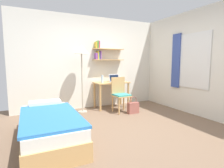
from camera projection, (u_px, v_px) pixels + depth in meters
ground_plane at (129, 129)px, 3.51m from camera, size 5.28×5.28×0.00m
wall_back at (93, 62)px, 5.16m from camera, size 4.40×0.27×2.60m
wall_right at (202, 63)px, 4.25m from camera, size 0.10×4.40×2.60m
bed at (50, 127)px, 2.98m from camera, size 0.87×1.87×0.54m
desk at (111, 87)px, 5.14m from camera, size 0.97×0.55×0.75m
desk_chair at (120, 93)px, 4.73m from camera, size 0.45×0.43×0.92m
standing_lamp at (82, 53)px, 4.54m from camera, size 0.39×0.39×1.75m
laptop at (115, 80)px, 5.16m from camera, size 0.33×0.23×0.22m
water_bottle at (102, 79)px, 4.91m from camera, size 0.06×0.06×0.21m
book_stack at (120, 80)px, 5.28m from camera, size 0.17×0.23×0.05m
handbag at (133, 107)px, 4.60m from camera, size 0.29×0.13×0.44m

